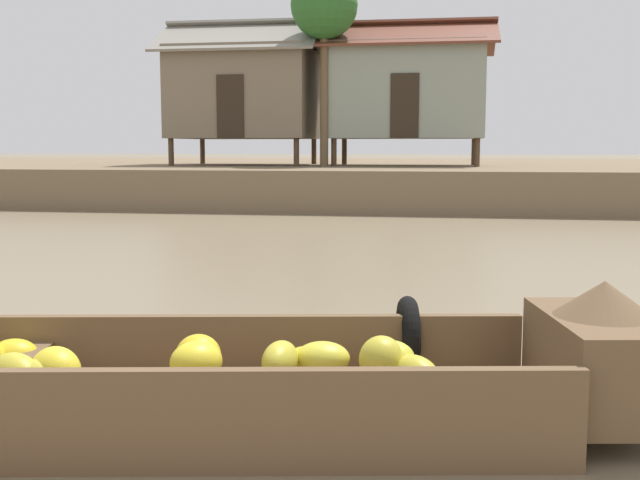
{
  "coord_description": "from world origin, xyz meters",
  "views": [
    {
      "loc": [
        2.09,
        0.46,
        1.6
      ],
      "look_at": [
        0.94,
        7.55,
        0.73
      ],
      "focal_mm": 43.34,
      "sensor_mm": 36.0,
      "label": 1
    }
  ],
  "objects_px": {
    "stilt_house_mid_left": "(245,92)",
    "stilt_house_mid_right": "(407,90)",
    "palm_tree_near": "(324,8)",
    "banana_boat": "(170,379)"
  },
  "relations": [
    {
      "from": "banana_boat",
      "to": "palm_tree_near",
      "type": "distance_m",
      "value": 18.85
    },
    {
      "from": "banana_boat",
      "to": "stilt_house_mid_left",
      "type": "bearing_deg",
      "value": 103.41
    },
    {
      "from": "banana_boat",
      "to": "stilt_house_mid_left",
      "type": "height_order",
      "value": "stilt_house_mid_left"
    },
    {
      "from": "palm_tree_near",
      "to": "stilt_house_mid_left",
      "type": "bearing_deg",
      "value": 152.91
    },
    {
      "from": "stilt_house_mid_right",
      "to": "palm_tree_near",
      "type": "distance_m",
      "value": 3.45
    },
    {
      "from": "palm_tree_near",
      "to": "stilt_house_mid_right",
      "type": "bearing_deg",
      "value": 31.23
    },
    {
      "from": "stilt_house_mid_left",
      "to": "stilt_house_mid_right",
      "type": "bearing_deg",
      "value": 0.24
    },
    {
      "from": "banana_boat",
      "to": "stilt_house_mid_left",
      "type": "distance_m",
      "value": 20.15
    },
    {
      "from": "stilt_house_mid_left",
      "to": "palm_tree_near",
      "type": "xyz_separation_m",
      "value": [
        2.67,
        -1.37,
        2.2
      ]
    },
    {
      "from": "stilt_house_mid_left",
      "to": "stilt_house_mid_right",
      "type": "xyz_separation_m",
      "value": [
        4.96,
        0.02,
        0.02
      ]
    }
  ]
}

